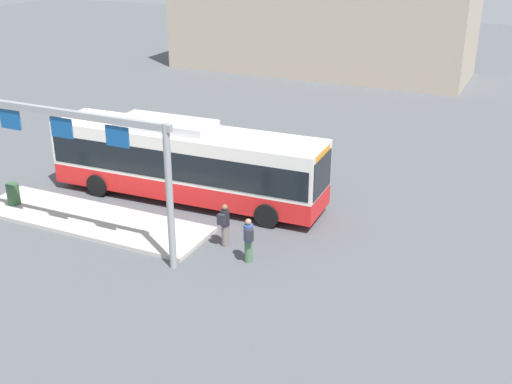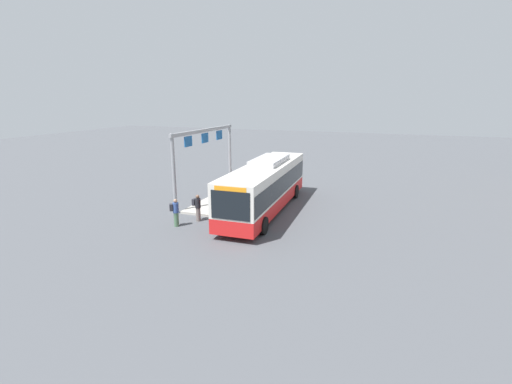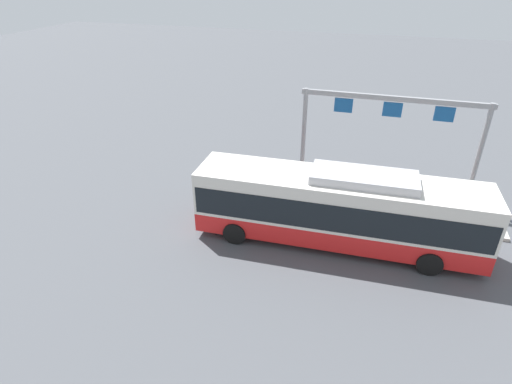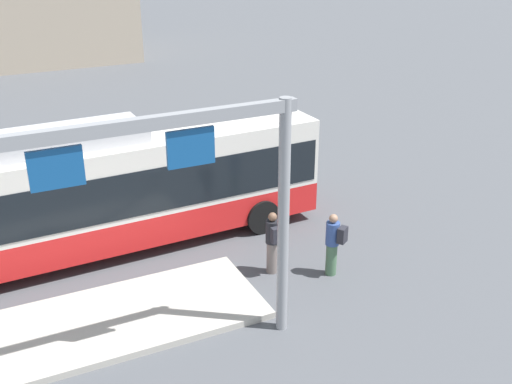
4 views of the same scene
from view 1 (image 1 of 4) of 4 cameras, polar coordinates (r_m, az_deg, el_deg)
ground_plane at (r=27.77m, az=-6.09°, el=-0.63°), size 120.00×120.00×0.00m
platform_curb at (r=26.38m, az=-14.53°, el=-2.40°), size 10.00×2.80×0.16m
bus_main at (r=27.11m, az=-6.27°, el=2.89°), size 12.07×3.00×3.46m
person_boarding at (r=23.32m, az=-2.82°, el=-2.90°), size 0.35×0.53×1.67m
person_waiting_near at (r=22.21m, az=-0.67°, el=-4.27°), size 0.54×0.60×1.67m
platform_sign_gantry at (r=23.40m, az=-16.77°, el=3.74°), size 8.94×0.24×5.20m
station_building at (r=52.09m, az=5.75°, el=15.28°), size 23.23×8.00×8.39m
trash_bin at (r=28.46m, az=-20.87°, el=-0.15°), size 0.52×0.52×0.90m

